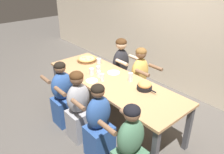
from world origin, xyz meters
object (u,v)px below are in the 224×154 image
object	(u,v)px
drinking_glass_e	(92,72)
diner_near_right	(130,150)
cocktail_glass_blue	(99,61)
empty_plate_a	(92,81)
drinking_glass_c	(99,74)
diner_near_midright	(99,125)
drinking_glass_a	(131,77)
drinking_glass_b	(98,70)
diner_far_midleft	(121,71)
drinking_glass_d	(102,78)
diner_near_midleft	(63,97)
diner_near_center	(79,109)
pizza_board_main	(87,59)
empty_plate_b	(114,73)
skillet_bowl	(145,86)
diner_far_center	(139,81)

from	to	relation	value
drinking_glass_e	diner_near_right	bearing A→B (deg)	-19.71
cocktail_glass_blue	diner_near_right	world-z (taller)	diner_near_right
empty_plate_a	drinking_glass_c	distance (m)	0.19
diner_near_midright	diner_near_right	world-z (taller)	diner_near_midright
drinking_glass_a	drinking_glass_c	xyz separation A→B (m)	(-0.44, -0.29, -0.02)
drinking_glass_b	drinking_glass_c	xyz separation A→B (m)	(0.11, -0.08, -0.00)
drinking_glass_a	diner_far_midleft	size ratio (longest dim) A/B	0.12
drinking_glass_d	diner_near_midleft	xyz separation A→B (m)	(-0.40, -0.51, -0.33)
diner_near_center	diner_near_midleft	size ratio (longest dim) A/B	1.01
diner_far_midleft	drinking_glass_b	bearing A→B (deg)	12.75
pizza_board_main	diner_near_right	bearing A→B (deg)	-21.97
empty_plate_a	diner_near_midleft	bearing A→B (deg)	-128.23
empty_plate_b	drinking_glass_d	size ratio (longest dim) A/B	1.80
empty_plate_a	drinking_glass_e	distance (m)	0.24
drinking_glass_b	diner_near_right	size ratio (longest dim) A/B	0.12
diner_near_midright	diner_far_midleft	world-z (taller)	diner_far_midleft
drinking_glass_c	diner_near_midleft	size ratio (longest dim) A/B	0.09
drinking_glass_e	diner_near_midleft	size ratio (longest dim) A/B	0.10
drinking_glass_b	drinking_glass_d	distance (m)	0.28
skillet_bowl	diner_near_midright	bearing A→B (deg)	-94.59
empty_plate_b	diner_near_midright	world-z (taller)	diner_near_midright
diner_far_center	skillet_bowl	bearing A→B (deg)	47.45
drinking_glass_d	diner_near_right	size ratio (longest dim) A/B	0.11
diner_far_midleft	diner_near_center	bearing A→B (deg)	20.54
drinking_glass_b	drinking_glass_e	xyz separation A→B (m)	(-0.03, -0.12, -0.01)
empty_plate_b	drinking_glass_e	bearing A→B (deg)	-120.54
cocktail_glass_blue	diner_far_midleft	size ratio (longest dim) A/B	0.10
drinking_glass_a	diner_near_right	world-z (taller)	diner_near_right
drinking_glass_d	diner_near_center	bearing A→B (deg)	-81.21
diner_near_center	drinking_glass_d	bearing A→B (deg)	8.79
pizza_board_main	diner_far_midleft	distance (m)	0.70
diner_near_right	diner_far_center	world-z (taller)	diner_far_center
drinking_glass_a	diner_near_midleft	xyz separation A→B (m)	(-0.70, -0.84, -0.35)
drinking_glass_c	diner_far_midleft	bearing A→B (deg)	109.65
skillet_bowl	drinking_glass_b	bearing A→B (deg)	-168.17
diner_far_center	diner_far_midleft	bearing A→B (deg)	-90.00
drinking_glass_e	diner_near_center	world-z (taller)	diner_near_center
empty_plate_b	drinking_glass_a	size ratio (longest dim) A/B	1.51
pizza_board_main	drinking_glass_d	world-z (taller)	drinking_glass_d
drinking_glass_a	diner_near_center	world-z (taller)	diner_near_center
diner_far_midleft	drinking_glass_e	bearing A→B (deg)	8.69
drinking_glass_a	diner_near_right	bearing A→B (deg)	-44.94
drinking_glass_d	diner_near_center	world-z (taller)	diner_near_center
skillet_bowl	empty_plate_b	distance (m)	0.72
drinking_glass_e	diner_far_center	size ratio (longest dim) A/B	0.10
drinking_glass_e	diner_far_center	world-z (taller)	diner_far_center
empty_plate_a	drinking_glass_e	size ratio (longest dim) A/B	1.67
empty_plate_b	diner_near_midleft	size ratio (longest dim) A/B	0.19
pizza_board_main	drinking_glass_a	world-z (taller)	drinking_glass_a
pizza_board_main	drinking_glass_a	size ratio (longest dim) A/B	2.64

